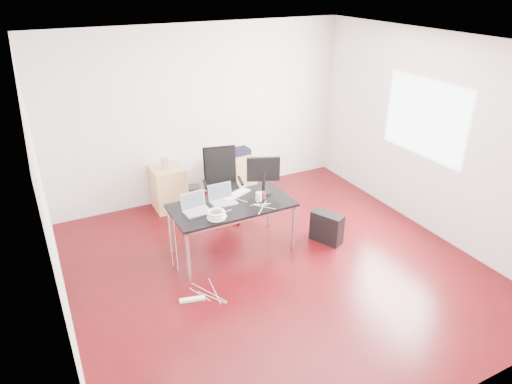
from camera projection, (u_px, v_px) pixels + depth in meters
name	position (u px, v px, depth m)	size (l,w,h in m)	color
room_shell	(280.00, 167.00, 5.36)	(5.00, 5.00, 5.00)	#3D060A
desk	(232.00, 208.00, 5.99)	(1.60, 0.80, 0.73)	black
office_chair	(222.00, 181.00, 6.92)	(0.57, 0.59, 1.08)	black
filing_cabinet_left	(169.00, 188.00, 7.30)	(0.50, 0.50, 0.70)	tan
filing_cabinet_right	(238.00, 174.00, 7.79)	(0.50, 0.50, 0.70)	tan
pc_tower	(327.00, 227.00, 6.44)	(0.20, 0.45, 0.44)	black
wastebasket	(193.00, 194.00, 7.57)	(0.24, 0.24, 0.28)	black
power_strip	(192.00, 299.00, 5.34)	(0.30, 0.06, 0.04)	white
laptop_left	(196.00, 207.00, 5.77)	(0.35, 0.27, 0.23)	silver
laptop_right	(222.00, 198.00, 6.00)	(0.33, 0.25, 0.23)	silver
monitor	(263.00, 173.00, 6.18)	(0.44, 0.26, 0.51)	black
keyboard	(236.00, 194.00, 6.21)	(0.44, 0.14, 0.02)	white
cup_white	(259.00, 197.00, 6.04)	(0.08, 0.08, 0.12)	white
cup_brown	(263.00, 195.00, 6.10)	(0.08, 0.08, 0.10)	#54241D
cable_coil	(216.00, 215.00, 5.60)	(0.24, 0.24, 0.11)	white
power_adapter	(223.00, 216.00, 5.65)	(0.07, 0.07, 0.03)	white
speaker	(165.00, 163.00, 7.07)	(0.09, 0.08, 0.18)	#9E9E9E
navy_garment	(240.00, 151.00, 7.67)	(0.30, 0.24, 0.09)	black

